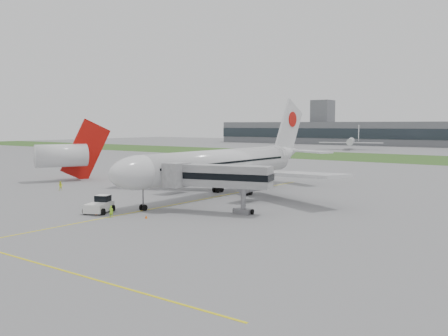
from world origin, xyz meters
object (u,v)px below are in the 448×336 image
Objects in this scene: ground_crew_near at (111,211)px; neighbor_aircraft at (65,155)px; airliner at (225,163)px; pushback_tug at (100,205)px; jet_bridge at (215,176)px.

ground_crew_near is 0.09× the size of neighbor_aircraft.
airliner is 33.80× the size of ground_crew_near.
neighbor_aircraft is (-37.40, 21.18, 4.69)m from pushback_tug.
jet_bridge is (13.27, 9.54, 4.07)m from pushback_tug.
airliner reaches higher than jet_bridge.
airliner is 10.34× the size of pushback_tug.
neighbor_aircraft is at bearing -56.82° from ground_crew_near.
neighbor_aircraft is at bearing 127.03° from pushback_tug.
neighbor_aircraft is at bearing -175.39° from airliner.
jet_bridge is (9.40, -14.97, -0.51)m from airliner.
jet_bridge reaches higher than ground_crew_near.
airliner reaches higher than ground_crew_near.
neighbor_aircraft is (-50.67, 11.64, 0.62)m from jet_bridge.
ground_crew_near is at bearing -144.02° from jet_bridge.
ground_crew_near is at bearing -44.53° from pushback_tug.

